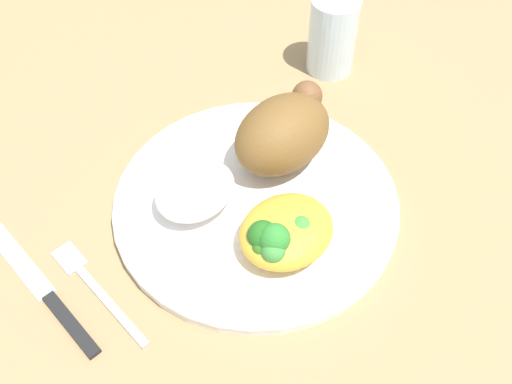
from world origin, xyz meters
The scene contains 8 objects.
ground_plane centered at (0.00, 0.00, 0.00)m, with size 2.00×2.00×0.00m, color #9C7C52.
plate centered at (0.00, 0.00, 0.01)m, with size 0.29×0.29×0.01m.
roasted_chicken centered at (0.06, 0.02, 0.05)m, with size 0.12×0.08×0.08m.
rice_pile centered at (-0.05, 0.04, 0.03)m, with size 0.09×0.07×0.04m, color white.
mac_cheese_with_broccoli centered at (-0.02, -0.06, 0.03)m, with size 0.10×0.08×0.05m.
fork centered at (-0.18, 0.03, 0.00)m, with size 0.02×0.14×0.01m.
knife centered at (-0.21, 0.05, 0.00)m, with size 0.02×0.19×0.01m.
water_glass centered at (0.22, 0.10, 0.05)m, with size 0.06×0.06×0.10m, color silver.
Camera 1 is at (-0.26, -0.28, 0.49)m, focal length 42.12 mm.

